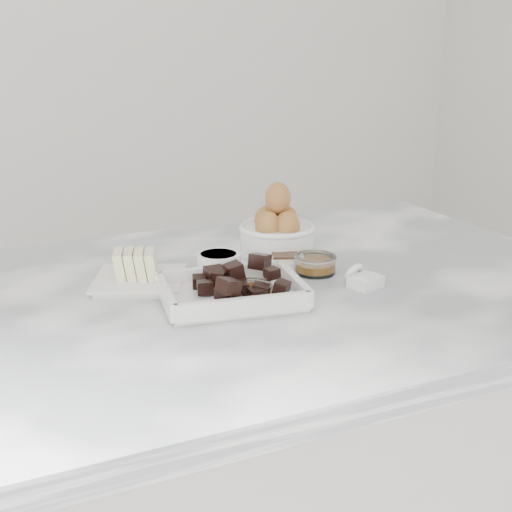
{
  "coord_description": "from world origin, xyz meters",
  "views": [
    {
      "loc": [
        -0.47,
        -1.01,
        1.34
      ],
      "look_at": [
        0.02,
        0.03,
        0.98
      ],
      "focal_mm": 50.0,
      "sensor_mm": 36.0,
      "label": 1
    }
  ],
  "objects_px": {
    "butter_plate": "(138,273)",
    "zest_bowl": "(252,291)",
    "honey_bowl": "(315,264)",
    "egg_bowl": "(277,232)",
    "sugar_ramekin": "(219,265)",
    "chocolate_dish": "(231,287)",
    "salt_spoon": "(363,279)",
    "vanilla_spoon": "(285,259)"
  },
  "relations": [
    {
      "from": "butter_plate",
      "to": "zest_bowl",
      "type": "height_order",
      "value": "butter_plate"
    },
    {
      "from": "honey_bowl",
      "to": "egg_bowl",
      "type": "bearing_deg",
      "value": 95.26
    },
    {
      "from": "sugar_ramekin",
      "to": "egg_bowl",
      "type": "height_order",
      "value": "egg_bowl"
    },
    {
      "from": "chocolate_dish",
      "to": "egg_bowl",
      "type": "relative_size",
      "value": 1.66
    },
    {
      "from": "butter_plate",
      "to": "salt_spoon",
      "type": "bearing_deg",
      "value": -25.71
    },
    {
      "from": "zest_bowl",
      "to": "vanilla_spoon",
      "type": "distance_m",
      "value": 0.18
    },
    {
      "from": "zest_bowl",
      "to": "salt_spoon",
      "type": "bearing_deg",
      "value": -4.92
    },
    {
      "from": "sugar_ramekin",
      "to": "honey_bowl",
      "type": "bearing_deg",
      "value": -14.42
    },
    {
      "from": "butter_plate",
      "to": "honey_bowl",
      "type": "xyz_separation_m",
      "value": [
        0.3,
        -0.07,
        -0.0
      ]
    },
    {
      "from": "butter_plate",
      "to": "sugar_ramekin",
      "type": "xyz_separation_m",
      "value": [
        0.13,
        -0.03,
        0.0
      ]
    },
    {
      "from": "egg_bowl",
      "to": "vanilla_spoon",
      "type": "relative_size",
      "value": 1.61
    },
    {
      "from": "sugar_ramekin",
      "to": "chocolate_dish",
      "type": "bearing_deg",
      "value": -101.96
    },
    {
      "from": "sugar_ramekin",
      "to": "salt_spoon",
      "type": "relative_size",
      "value": 1.05
    },
    {
      "from": "vanilla_spoon",
      "to": "egg_bowl",
      "type": "bearing_deg",
      "value": 73.43
    },
    {
      "from": "butter_plate",
      "to": "chocolate_dish",
      "type": "bearing_deg",
      "value": -50.54
    },
    {
      "from": "sugar_ramekin",
      "to": "zest_bowl",
      "type": "xyz_separation_m",
      "value": [
        0.01,
        -0.12,
        -0.01
      ]
    },
    {
      "from": "butter_plate",
      "to": "vanilla_spoon",
      "type": "height_order",
      "value": "butter_plate"
    },
    {
      "from": "zest_bowl",
      "to": "salt_spoon",
      "type": "distance_m",
      "value": 0.2
    },
    {
      "from": "butter_plate",
      "to": "honey_bowl",
      "type": "distance_m",
      "value": 0.31
    },
    {
      "from": "egg_bowl",
      "to": "zest_bowl",
      "type": "height_order",
      "value": "egg_bowl"
    },
    {
      "from": "butter_plate",
      "to": "egg_bowl",
      "type": "height_order",
      "value": "egg_bowl"
    },
    {
      "from": "butter_plate",
      "to": "vanilla_spoon",
      "type": "distance_m",
      "value": 0.27
    },
    {
      "from": "honey_bowl",
      "to": "zest_bowl",
      "type": "xyz_separation_m",
      "value": [
        -0.16,
        -0.08,
        -0.0
      ]
    },
    {
      "from": "sugar_ramekin",
      "to": "butter_plate",
      "type": "bearing_deg",
      "value": 168.88
    },
    {
      "from": "chocolate_dish",
      "to": "vanilla_spoon",
      "type": "bearing_deg",
      "value": 37.19
    },
    {
      "from": "egg_bowl",
      "to": "vanilla_spoon",
      "type": "height_order",
      "value": "egg_bowl"
    },
    {
      "from": "sugar_ramekin",
      "to": "salt_spoon",
      "type": "bearing_deg",
      "value": -33.84
    },
    {
      "from": "chocolate_dish",
      "to": "zest_bowl",
      "type": "xyz_separation_m",
      "value": [
        0.03,
        -0.01,
        -0.01
      ]
    },
    {
      "from": "vanilla_spoon",
      "to": "chocolate_dish",
      "type": "bearing_deg",
      "value": -142.81
    },
    {
      "from": "butter_plate",
      "to": "egg_bowl",
      "type": "xyz_separation_m",
      "value": [
        0.29,
        0.06,
        0.02
      ]
    },
    {
      "from": "zest_bowl",
      "to": "salt_spoon",
      "type": "xyz_separation_m",
      "value": [
        0.19,
        -0.02,
        -0.0
      ]
    },
    {
      "from": "chocolate_dish",
      "to": "honey_bowl",
      "type": "xyz_separation_m",
      "value": [
        0.19,
        0.07,
        -0.01
      ]
    },
    {
      "from": "salt_spoon",
      "to": "sugar_ramekin",
      "type": "bearing_deg",
      "value": 146.16
    },
    {
      "from": "butter_plate",
      "to": "honey_bowl",
      "type": "relative_size",
      "value": 2.55
    },
    {
      "from": "butter_plate",
      "to": "salt_spoon",
      "type": "xyz_separation_m",
      "value": [
        0.34,
        -0.16,
        -0.01
      ]
    },
    {
      "from": "egg_bowl",
      "to": "zest_bowl",
      "type": "bearing_deg",
      "value": -125.88
    },
    {
      "from": "honey_bowl",
      "to": "zest_bowl",
      "type": "height_order",
      "value": "honey_bowl"
    },
    {
      "from": "chocolate_dish",
      "to": "zest_bowl",
      "type": "distance_m",
      "value": 0.03
    },
    {
      "from": "sugar_ramekin",
      "to": "zest_bowl",
      "type": "bearing_deg",
      "value": -86.51
    },
    {
      "from": "egg_bowl",
      "to": "salt_spoon",
      "type": "relative_size",
      "value": 2.02
    },
    {
      "from": "chocolate_dish",
      "to": "honey_bowl",
      "type": "relative_size",
      "value": 3.2
    },
    {
      "from": "butter_plate",
      "to": "zest_bowl",
      "type": "relative_size",
      "value": 2.9
    }
  ]
}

